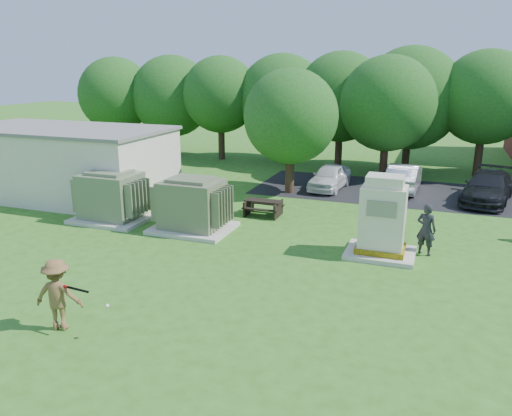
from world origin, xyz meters
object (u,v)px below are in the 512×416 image
at_px(transformer_right, 192,206).
at_px(person_by_generator, 426,229).
at_px(picnic_table, 263,206).
at_px(car_dark, 488,187).
at_px(transformer_left, 111,197).
at_px(generator_cabinet, 382,221).
at_px(car_silver_a, 404,177).
at_px(car_white, 330,177).
at_px(batter, 58,295).

bearing_deg(transformer_right, person_by_generator, 2.69).
distance_m(picnic_table, car_dark, 10.76).
bearing_deg(person_by_generator, transformer_left, 18.88).
height_order(generator_cabinet, car_dark, generator_cabinet).
relative_size(transformer_right, car_dark, 0.63).
bearing_deg(car_silver_a, car_white, 16.85).
relative_size(transformer_left, generator_cabinet, 1.09).
bearing_deg(car_dark, batter, -110.84).
xyz_separation_m(generator_cabinet, car_silver_a, (-0.03, 9.60, -0.51)).
xyz_separation_m(generator_cabinet, car_white, (-3.64, 8.66, -0.57)).
bearing_deg(batter, picnic_table, -111.76).
bearing_deg(person_by_generator, batter, 62.74).
height_order(generator_cabinet, picnic_table, generator_cabinet).
relative_size(car_silver_a, car_dark, 0.88).
bearing_deg(generator_cabinet, transformer_right, 178.38).
relative_size(car_white, car_dark, 0.77).
height_order(generator_cabinet, person_by_generator, generator_cabinet).
distance_m(transformer_right, generator_cabinet, 7.16).
xyz_separation_m(generator_cabinet, batter, (-6.67, -7.66, -0.31)).
xyz_separation_m(picnic_table, car_dark, (9.08, 5.77, 0.28)).
xyz_separation_m(person_by_generator, car_dark, (2.44, 8.17, -0.19)).
distance_m(car_white, car_dark, 7.46).
xyz_separation_m(transformer_left, batter, (4.19, -7.86, -0.08)).
bearing_deg(batter, car_white, -114.71).
distance_m(transformer_right, picnic_table, 3.43).
height_order(transformer_left, car_dark, transformer_left).
bearing_deg(transformer_right, car_silver_a, 52.82).
bearing_deg(transformer_left, picnic_table, 26.50).
relative_size(generator_cabinet, picnic_table, 1.77).
bearing_deg(person_by_generator, car_dark, -89.66).
distance_m(generator_cabinet, batter, 10.16).
relative_size(person_by_generator, car_white, 0.48).
height_order(transformer_left, person_by_generator, transformer_left).
distance_m(generator_cabinet, picnic_table, 6.10).
distance_m(generator_cabinet, person_by_generator, 1.54).
bearing_deg(generator_cabinet, picnic_table, 150.30).
bearing_deg(transformer_right, transformer_left, 180.00).
height_order(transformer_left, car_white, transformer_left).
bearing_deg(transformer_right, generator_cabinet, -1.62).
distance_m(transformer_left, car_silver_a, 14.34).
relative_size(person_by_generator, car_silver_a, 0.42).
xyz_separation_m(transformer_left, person_by_generator, (12.24, 0.40, -0.08)).
bearing_deg(picnic_table, car_silver_a, 51.65).
bearing_deg(transformer_right, car_white, 67.40).
distance_m(car_white, car_silver_a, 3.73).
height_order(transformer_left, transformer_right, same).
distance_m(batter, car_silver_a, 18.50).
relative_size(generator_cabinet, car_silver_a, 0.65).
height_order(transformer_right, generator_cabinet, generator_cabinet).
bearing_deg(person_by_generator, transformer_right, 19.69).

